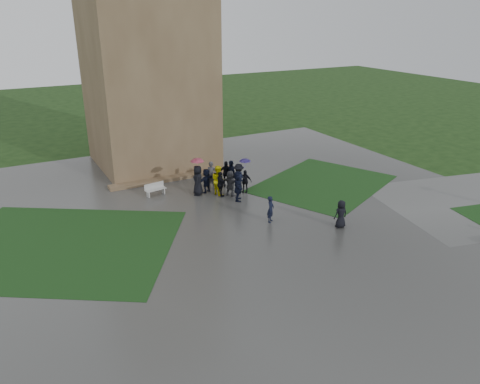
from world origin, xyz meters
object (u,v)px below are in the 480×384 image
tower (145,40)px  pedestrian_near (341,214)px  bench (155,189)px  pedestrian_mid (271,209)px

tower → pedestrian_near: 18.59m
tower → bench: bearing=-107.6°
pedestrian_near → tower: bearing=-67.7°
bench → pedestrian_near: 11.74m
bench → pedestrian_near: bearing=-60.2°
tower → pedestrian_near: size_ratio=11.73×
tower → bench: 11.05m
pedestrian_mid → pedestrian_near: 3.78m
bench → pedestrian_near: size_ratio=0.90×
bench → pedestrian_near: (7.25, -9.23, 0.37)m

